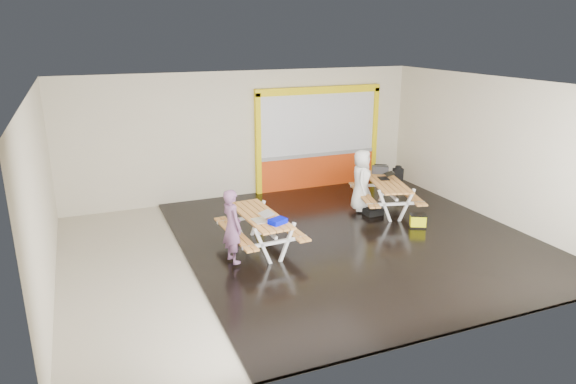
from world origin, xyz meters
name	(u,v)px	position (x,y,z in m)	size (l,w,h in m)	color
room	(304,170)	(0.00, 0.00, 1.75)	(10.02, 8.02, 3.52)	#B9AF9C
deck	(354,238)	(1.25, 0.00, 0.03)	(7.50, 7.98, 0.05)	black
kiosk	(318,140)	(2.20, 3.93, 1.44)	(3.88, 0.16, 3.00)	#D63F0F
picnic_table_left	(260,223)	(-0.93, 0.19, 0.63)	(1.50, 2.13, 0.82)	#DA8E41
picnic_table_right	(386,188)	(2.88, 1.28, 0.65)	(1.93, 2.42, 0.85)	#DA8E41
person_left	(232,226)	(-1.69, -0.33, 0.85)	(0.55, 0.36, 1.50)	#6E4668
person_right	(361,180)	(2.25, 1.47, 0.88)	(0.77, 0.50, 1.57)	white
laptop_left	(262,218)	(-1.01, -0.17, 0.87)	(0.42, 0.39, 0.17)	silver
laptop_right	(386,177)	(2.97, 1.47, 0.90)	(0.46, 0.42, 0.16)	black
blue_pouch	(278,221)	(-0.78, -0.45, 0.87)	(0.34, 0.24, 0.10)	#0008D9
toolbox	(380,170)	(3.12, 1.99, 0.95)	(0.49, 0.40, 0.25)	black
backpack	(398,174)	(3.66, 1.93, 0.78)	(0.30, 0.23, 0.44)	black
dark_case	(373,211)	(2.42, 1.11, 0.13)	(0.44, 0.33, 0.17)	black
fluke_bag	(418,221)	(2.94, -0.05, 0.21)	(0.45, 0.39, 0.32)	black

